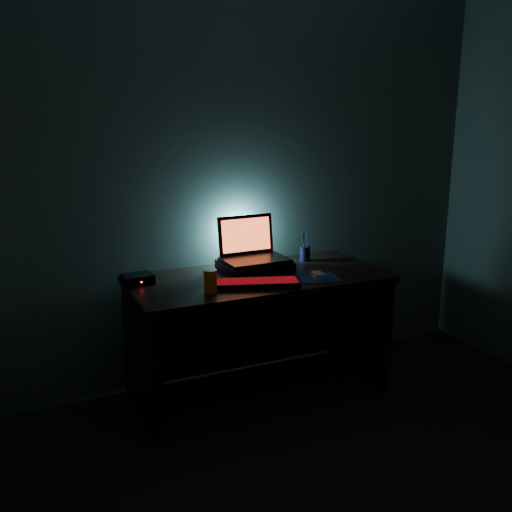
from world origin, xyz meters
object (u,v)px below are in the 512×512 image
Objects in this scene: laptop at (251,250)px; juice_glass at (211,281)px; keyboard at (255,283)px; pen_cup at (305,254)px; mouse at (318,275)px; router at (138,279)px.

juice_glass is at bearing -140.90° from laptop.
pen_cup is at bearing 53.60° from keyboard.
laptop reaches higher than juice_glass.
mouse is at bearing -1.01° from juice_glass.
mouse is 0.54× the size of router.
mouse reaches higher than keyboard.
laptop reaches higher than keyboard.
keyboard is 0.27m from juice_glass.
keyboard is 0.63m from pen_cup.
laptop is at bearing -3.08° from router.
router is (-0.97, 0.31, 0.01)m from mouse.
router is at bearing 136.64° from juice_glass.
router is (-0.32, 0.30, -0.03)m from juice_glass.
mouse is 1.02m from router.
laptop reaches higher than mouse.
laptop is 0.40m from pen_cup.
laptop is 4.15× the size of mouse.
juice_glass reaches higher than keyboard.
juice_glass reaches higher than mouse.
laptop is 0.36m from keyboard.
laptop is 4.14× the size of pen_cup.
laptop is 0.76× the size of keyboard.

